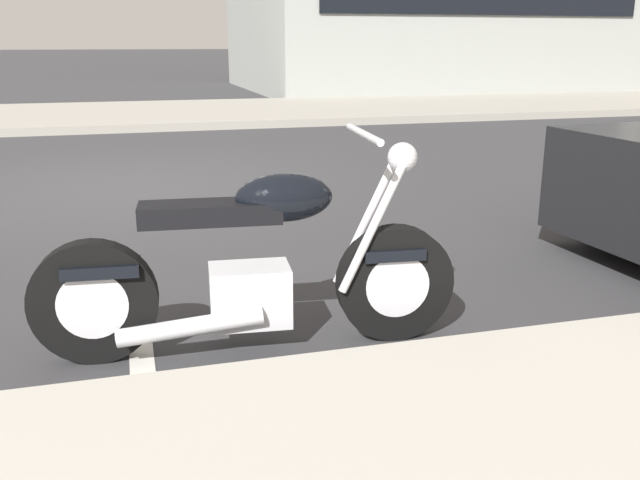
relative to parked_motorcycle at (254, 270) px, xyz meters
The scene contains 4 objects.
ground_plane 4.46m from the parked_motorcycle, 97.42° to the left, with size 260.00×260.00×0.00m, color #333335.
sidewalk_far_curb 16.30m from the parked_motorcycle, 45.50° to the left, with size 120.00×5.00×0.14m, color gray.
parking_stall_stripe 0.76m from the parked_motorcycle, 153.92° to the left, with size 0.12×2.20×0.01m, color silver.
parked_motorcycle is the anchor object (origin of this frame).
Camera 1 is at (-0.00, -7.65, 1.52)m, focal length 38.91 mm.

